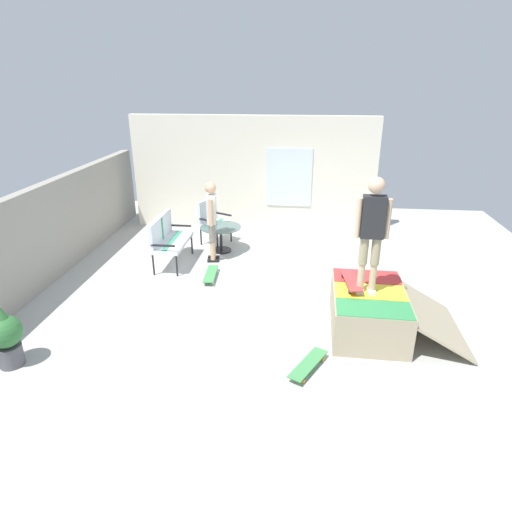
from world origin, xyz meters
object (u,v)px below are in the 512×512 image
skateboard_by_bench (211,274)px  person_watching (212,216)px  potted_plant (6,335)px  patio_chair_near_house (212,217)px  patio_table (221,234)px  skateboard_on_ramp (351,280)px  skateboard_spare (308,364)px  skate_ramp (370,310)px  patio_bench (167,236)px  person_skater (372,228)px

skateboard_by_bench → person_watching: bearing=8.3°
person_watching → potted_plant: person_watching is taller
patio_chair_near_house → person_watching: 1.15m
patio_table → skateboard_on_ramp: size_ratio=1.10×
person_watching → skateboard_spare: 4.17m
skate_ramp → patio_table: 4.13m
patio_chair_near_house → skateboard_spare: 5.15m
skate_ramp → patio_bench: 4.39m
patio_bench → skateboard_spare: (-3.27, -2.88, -0.53)m
person_watching → person_skater: bearing=-131.2°
skateboard_by_bench → potted_plant: 3.68m
person_skater → skateboard_spare: 2.09m
patio_table → person_skater: bearing=-137.7°
skate_ramp → person_watching: 3.87m
patio_bench → potted_plant: bearing=162.8°
skateboard_by_bench → potted_plant: potted_plant is taller
patio_bench → person_watching: (0.28, -0.88, 0.36)m
skate_ramp → skateboard_on_ramp: 0.54m
person_watching → potted_plant: bearing=152.7°
patio_chair_near_house → skateboard_on_ramp: 4.39m
person_skater → skateboard_by_bench: bearing=59.5°
skateboard_spare → patio_table: bearing=25.1°
skateboard_by_bench → skate_ramp: bearing=-119.0°
skate_ramp → skateboard_by_bench: size_ratio=2.44×
patio_table → skateboard_spare: bearing=-154.9°
skateboard_by_bench → patio_bench: bearing=59.3°
skate_ramp → patio_bench: (2.15, 3.82, 0.29)m
patio_bench → patio_chair_near_house: 1.49m
patio_bench → person_skater: 4.43m
skate_ramp → patio_chair_near_house: bearing=42.1°
person_watching → person_skater: (-2.47, -2.82, 0.69)m
person_skater → skateboard_on_ramp: size_ratio=2.11×
person_watching → potted_plant: (-3.87, 2.00, -0.51)m
person_watching → skateboard_by_bench: person_watching is taller
skateboard_spare → potted_plant: (-0.32, 3.99, 0.38)m
skate_ramp → potted_plant: bearing=106.2°
potted_plant → person_watching: bearing=-27.3°
skateboard_on_ramp → skateboard_by_bench: bearing=60.9°
patio_chair_near_house → skateboard_on_ramp: bearing=-139.4°
skateboard_spare → patio_bench: bearing=41.4°
person_skater → potted_plant: size_ratio=1.88×
patio_table → skateboard_by_bench: patio_table is taller
patio_bench → person_skater: size_ratio=0.73×
skateboard_spare → potted_plant: potted_plant is taller
skate_ramp → patio_chair_near_house: (3.50, 3.16, 0.29)m
person_watching → skateboard_on_ramp: (-2.27, -2.63, -0.24)m
patio_table → patio_bench: bearing=130.8°
person_skater → potted_plant: 5.16m
patio_bench → patio_chair_near_house: bearing=-25.9°
patio_bench → patio_chair_near_house: (1.34, -0.65, -0.00)m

